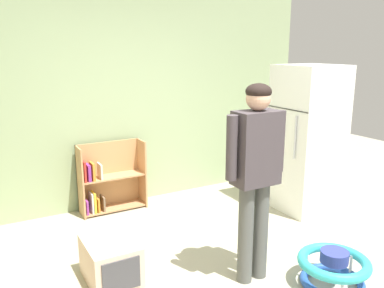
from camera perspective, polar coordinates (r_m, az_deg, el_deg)
The scene contains 7 objects.
ground_plane at distance 3.60m, azimuth 5.66°, elevation -19.76°, with size 12.00×12.00×0.00m, color #AEA78F.
back_wall at distance 5.13m, azimuth -9.10°, elevation 6.39°, with size 5.20×0.06×2.70m, color #9AAF81.
refrigerator at distance 5.09m, azimuth 16.06°, elevation 0.73°, with size 0.73×0.68×1.78m.
bookshelf at distance 5.06m, azimuth -11.94°, elevation -5.21°, with size 0.80×0.28×0.85m.
standing_person at distance 3.34m, azimuth 9.04°, elevation -3.17°, with size 0.57×0.22×1.70m.
baby_walker at distance 3.74m, azimuth 19.45°, elevation -16.37°, with size 0.60×0.60×0.32m.
pet_carrier at distance 3.68m, azimuth -11.47°, elevation -15.93°, with size 0.42×0.55×0.36m.
Camera 1 is at (-1.76, -2.45, 1.98)m, focal length 37.51 mm.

